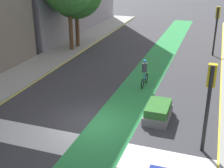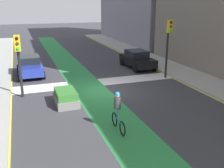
% 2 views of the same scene
% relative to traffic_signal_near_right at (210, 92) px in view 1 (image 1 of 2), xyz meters
% --- Properties ---
extents(ground_plane, '(120.00, 120.00, 0.00)m').
position_rel_traffic_signal_near_right_xyz_m(ground_plane, '(-5.27, 0.43, -2.75)').
color(ground_plane, '#38383D').
extents(bike_lane_paint, '(2.40, 60.00, 0.01)m').
position_rel_traffic_signal_near_right_xyz_m(bike_lane_paint, '(-4.38, 0.43, -2.74)').
color(bike_lane_paint, '#2D8C47').
rests_on(bike_lane_paint, ground_plane).
extents(crosswalk_band, '(12.00, 1.80, 0.01)m').
position_rel_traffic_signal_near_right_xyz_m(crosswalk_band, '(-5.27, -1.57, -2.74)').
color(crosswalk_band, silver).
rests_on(crosswalk_band, ground_plane).
extents(curb_stripe_right, '(0.16, 60.00, 0.01)m').
position_rel_traffic_signal_near_right_xyz_m(curb_stripe_right, '(0.73, 0.43, -2.74)').
color(curb_stripe_right, yellow).
rests_on(curb_stripe_right, ground_plane).
extents(traffic_signal_near_right, '(0.35, 0.52, 3.90)m').
position_rel_traffic_signal_near_right_xyz_m(traffic_signal_near_right, '(0.00, 0.00, 0.00)').
color(traffic_signal_near_right, black).
rests_on(traffic_signal_near_right, ground_plane).
extents(traffic_signal_far_right, '(0.35, 0.52, 4.11)m').
position_rel_traffic_signal_near_right_xyz_m(traffic_signal_far_right, '(-0.08, 14.95, 0.14)').
color(traffic_signal_far_right, black).
rests_on(traffic_signal_far_right, ground_plane).
extents(cyclist_in_lane, '(0.32, 1.73, 1.86)m').
position_rel_traffic_signal_near_right_xyz_m(cyclist_in_lane, '(-4.09, 6.10, -1.78)').
color(cyclist_in_lane, black).
rests_on(cyclist_in_lane, ground_plane).
extents(median_planter, '(1.25, 2.12, 0.85)m').
position_rel_traffic_signal_near_right_xyz_m(median_planter, '(-2.38, 2.03, -2.34)').
color(median_planter, slate).
rests_on(median_planter, ground_plane).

